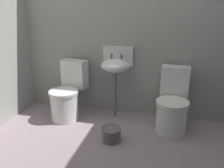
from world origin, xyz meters
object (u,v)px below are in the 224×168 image
(toilet_right, at_px, (172,106))
(bucket, at_px, (111,134))
(sink, at_px, (116,65))
(toilet_left, at_px, (68,95))

(toilet_right, distance_m, bucket, 0.86)
(sink, bearing_deg, bucket, -81.00)
(toilet_left, relative_size, toilet_right, 1.00)
(toilet_right, xyz_separation_m, sink, (-0.79, 0.19, 0.43))
(toilet_left, distance_m, sink, 0.80)
(toilet_left, bearing_deg, bucket, 157.47)
(toilet_left, height_order, sink, sink)
(sink, relative_size, bucket, 4.10)
(toilet_left, xyz_separation_m, bucket, (0.75, -0.48, -0.23))
(toilet_right, relative_size, sink, 0.79)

